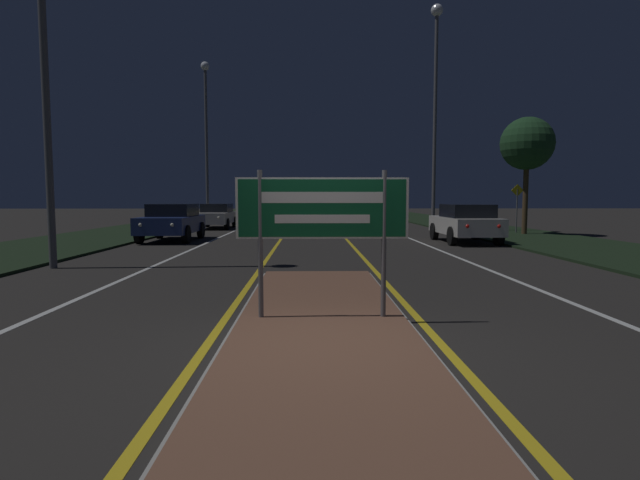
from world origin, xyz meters
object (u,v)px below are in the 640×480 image
Objects in this scene: car_receding_0 at (465,222)px; streetlight_left_far at (206,122)px; car_receding_1 at (349,213)px; car_approaching_1 at (217,215)px; highway_sign at (322,214)px; car_approaching_0 at (172,221)px; car_receding_2 at (384,210)px; warning_sign at (517,203)px; streetlight_right_near at (436,82)px.

streetlight_left_far is at bearing 136.74° from car_receding_0.
car_approaching_1 is at bearing -161.52° from car_receding_1.
car_approaching_0 is (-5.84, 13.81, -0.73)m from highway_sign.
car_approaching_0 is (-8.17, -11.24, 0.01)m from car_receding_1.
car_approaching_0 is (-11.60, -18.96, 0.01)m from car_receding_2.
car_receding_1 is 1.85× the size of warning_sign.
car_approaching_1 is (0.24, 8.59, -0.05)m from car_approaching_0.
streetlight_left_far is 10.50m from car_receding_1.
streetlight_left_far is 2.37× the size of car_approaching_0.
streetlight_left_far reaches higher than car_receding_0.
car_receding_2 is at bearing 80.03° from highway_sign.
warning_sign reaches higher than car_approaching_0.
streetlight_right_near is 14.13m from car_approaching_1.
car_receding_2 is (3.43, 7.72, 0.01)m from car_receding_1.
streetlight_left_far reaches higher than car_approaching_0.
streetlight_left_far is 2.19× the size of car_approaching_1.
streetlight_left_far is at bearing 114.43° from car_approaching_1.
car_receding_2 is at bearing 91.83° from streetlight_right_near.
highway_sign reaches higher than car_receding_0.
highway_sign is at bearing -119.90° from warning_sign.
car_approaching_0 reaches higher than car_approaching_1.
car_receding_0 is 20.09m from car_receding_2.
warning_sign is at bearing 60.10° from highway_sign.
car_receding_0 is 1.02× the size of car_receding_2.
car_receding_2 reaches higher than car_approaching_0.
car_approaching_1 is 16.36m from warning_sign.
car_approaching_0 is at bearing -126.02° from car_receding_1.
car_receding_0 is (-0.25, -6.10, -6.81)m from streetlight_right_near.
car_receding_0 is at bearing -5.45° from car_approaching_0.
warning_sign is (15.75, 3.42, 0.69)m from car_approaching_0.
streetlight_right_near is at bearing 22.43° from car_approaching_0.
highway_sign is 0.51× the size of car_approaching_1.
car_approaching_0 is at bearing -91.59° from car_approaching_1.
car_receding_2 is at bearing 90.58° from car_receding_0.
car_receding_1 is at bearing 53.98° from car_approaching_0.
streetlight_right_near is at bearing 71.71° from highway_sign.
streetlight_right_near is (12.74, -5.65, 1.22)m from streetlight_left_far.
streetlight_left_far is at bearing -145.85° from car_receding_2.
car_approaching_1 is at bearing 104.03° from highway_sign.
highway_sign is at bearing -95.32° from car_receding_1.
car_approaching_1 is (-7.93, -2.65, -0.04)m from car_receding_1.
car_receding_1 is at bearing 3.95° from streetlight_left_far.
car_receding_2 is (-0.45, 13.99, -6.82)m from streetlight_right_near.
car_receding_0 is at bearing -89.42° from car_receding_2.
streetlight_left_far is at bearing 156.06° from streetlight_right_near.
car_receding_2 is (-0.20, 20.09, -0.00)m from car_receding_0.
car_approaching_1 is at bearing 161.57° from warning_sign.
highway_sign is 1.01× the size of warning_sign.
car_approaching_0 is 1.80× the size of warning_sign.
car_receding_1 is 13.90m from car_approaching_0.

